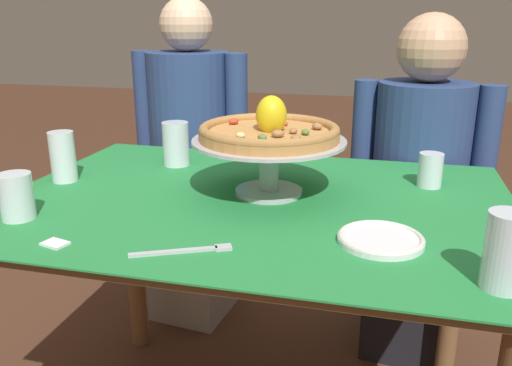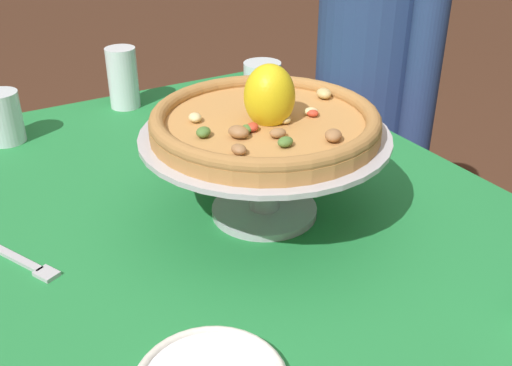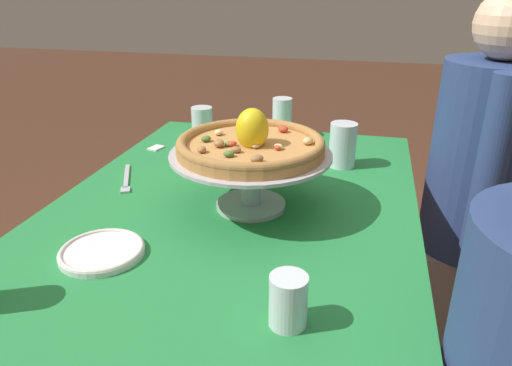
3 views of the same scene
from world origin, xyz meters
name	(u,v)px [view 1 (image 1 of 3)]	position (x,y,z in m)	size (l,w,h in m)	color
dining_table	(255,240)	(0.00, 0.00, 0.64)	(1.25, 0.89, 0.75)	brown
pizza_stand	(269,155)	(0.02, 0.05, 0.85)	(0.38, 0.38, 0.14)	#B7B7C1
pizza	(269,130)	(0.02, 0.05, 0.92)	(0.35, 0.35, 0.11)	#BC8447
water_glass_front_right	(506,256)	(0.51, -0.33, 0.81)	(0.07, 0.07, 0.13)	silver
water_glass_side_left	(63,160)	(-0.54, 0.01, 0.81)	(0.07, 0.07, 0.14)	white
water_glass_front_left	(17,199)	(-0.48, -0.26, 0.80)	(0.07, 0.07, 0.10)	silver
water_glass_back_right	(430,172)	(0.42, 0.21, 0.79)	(0.06, 0.06, 0.09)	silver
water_glass_back_left	(176,147)	(-0.31, 0.24, 0.81)	(0.08, 0.08, 0.13)	silver
side_plate	(381,239)	(0.31, -0.20, 0.76)	(0.17, 0.17, 0.02)	white
dinner_fork	(187,251)	(-0.05, -0.33, 0.76)	(0.19, 0.10, 0.01)	#B7B7C1
sugar_packet	(55,244)	(-0.32, -0.36, 0.75)	(0.05, 0.04, 0.01)	white
diner_left	(192,174)	(-0.42, 0.66, 0.59)	(0.46, 0.35, 1.25)	gray
diner_right	(416,201)	(0.42, 0.61, 0.57)	(0.47, 0.35, 1.20)	black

